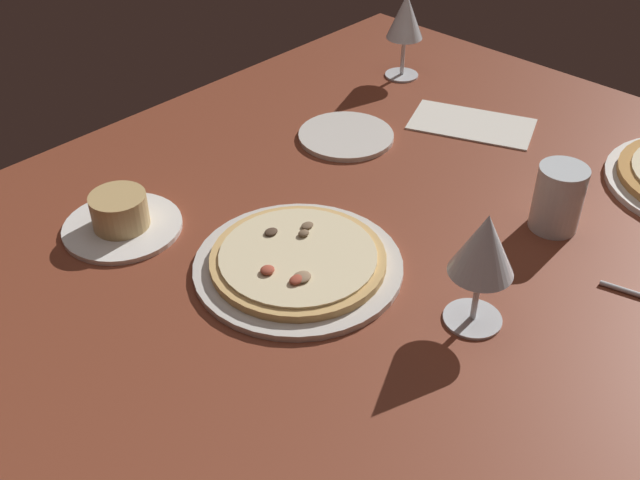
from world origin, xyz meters
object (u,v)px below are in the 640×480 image
Objects in this scene: wine_glass_far at (405,19)px; wine_glass_near at (484,248)px; water_glass at (557,202)px; pizza_main at (298,262)px; paper_menu at (472,124)px; side_plate at (346,136)px; ramekin_on_saucer at (121,217)px.

wine_glass_near is at bearing -134.44° from wine_glass_far.
wine_glass_far is 1.68× the size of water_glass.
pizza_main reaches higher than paper_menu.
pizza_main is 39.09cm from water_glass.
water_glass is 32.51cm from paper_menu.
side_plate is at bearing 60.92° from wine_glass_near.
wine_glass_near is 0.75× the size of paper_menu.
wine_glass_far is at bearing 45.56° from wine_glass_near.
side_plate is 0.77× the size of paper_menu.
ramekin_on_saucer is at bearing 111.41° from wine_glass_near.
ramekin_on_saucer is 43.52cm from side_plate.
wine_glass_far is 0.78× the size of paper_menu.
wine_glass_far is 55.78cm from water_glass.
pizza_main is 1.72× the size of side_plate.
ramekin_on_saucer is at bearing 113.91° from pizza_main.
paper_menu is (-7.54, -22.29, -11.76)cm from wine_glass_far.
wine_glass_near is at bearing -119.08° from side_plate.
wine_glass_near is (7.89, -23.45, 10.45)cm from pizza_main.
pizza_main is 1.71× the size of wine_glass_far.
pizza_main is at bearing -66.09° from ramekin_on_saucer.
wine_glass_far is 1.01× the size of side_plate.
water_glass is at bearing -31.81° from pizza_main.
wine_glass_near is at bearing -68.59° from ramekin_on_saucer.
wine_glass_far reaches higher than water_glass.
wine_glass_far is (58.75, 28.43, 10.74)cm from pizza_main.
paper_menu is (19.41, -13.42, -0.30)cm from side_plate.
ramekin_on_saucer is 65.44cm from paper_menu.
wine_glass_far reaches higher than side_plate.
wine_glass_far reaches higher than ramekin_on_saucer.
water_glass is at bearing -146.10° from paper_menu.
wine_glass_far is 30.60cm from side_plate.
ramekin_on_saucer is at bearing 140.89° from paper_menu.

